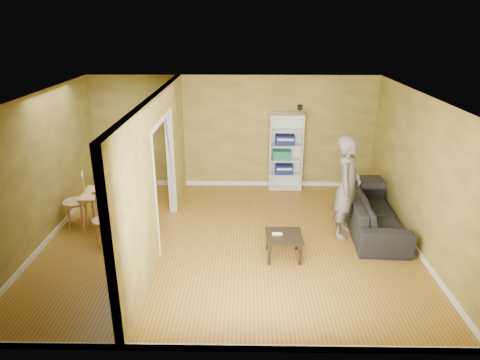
# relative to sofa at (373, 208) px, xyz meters

# --- Properties ---
(room_shell) EXTENTS (6.50, 6.50, 6.50)m
(room_shell) POSITION_rel_sofa_xyz_m (-2.70, -0.51, 0.86)
(room_shell) COLOR olive
(room_shell) RESTS_ON ground
(partition) EXTENTS (0.22, 5.50, 2.60)m
(partition) POSITION_rel_sofa_xyz_m (-3.90, -0.51, 0.86)
(partition) COLOR #B5AF46
(partition) RESTS_ON ground
(wall_speaker) EXTENTS (0.10, 0.10, 0.10)m
(wall_speaker) POSITION_rel_sofa_xyz_m (-1.20, 2.18, 1.46)
(wall_speaker) COLOR black
(wall_speaker) RESTS_ON room_shell
(sofa) EXTENTS (2.37, 1.12, 0.88)m
(sofa) POSITION_rel_sofa_xyz_m (0.00, 0.00, 0.00)
(sofa) COLOR #2C2C34
(sofa) RESTS_ON ground
(person) EXTENTS (1.00, 0.91, 2.22)m
(person) POSITION_rel_sofa_xyz_m (-0.59, -0.23, 0.67)
(person) COLOR slate
(person) RESTS_ON ground
(bookshelf) EXTENTS (0.75, 0.33, 1.78)m
(bookshelf) POSITION_rel_sofa_xyz_m (-1.49, 2.09, 0.45)
(bookshelf) COLOR white
(bookshelf) RESTS_ON ground
(paper_box_navy_a) EXTENTS (0.41, 0.27, 0.21)m
(paper_box_navy_a) POSITION_rel_sofa_xyz_m (-1.52, 2.05, 0.04)
(paper_box_navy_a) COLOR navy
(paper_box_navy_a) RESTS_ON bookshelf
(paper_box_teal) EXTENTS (0.41, 0.27, 0.21)m
(paper_box_teal) POSITION_rel_sofa_xyz_m (-1.57, 2.05, 0.39)
(paper_box_teal) COLOR teal
(paper_box_teal) RESTS_ON bookshelf
(paper_box_navy_b) EXTENTS (0.43, 0.28, 0.22)m
(paper_box_navy_b) POSITION_rel_sofa_xyz_m (-1.52, 2.05, 0.74)
(paper_box_navy_b) COLOR navy
(paper_box_navy_b) RESTS_ON bookshelf
(coffee_table) EXTENTS (0.60, 0.60, 0.40)m
(coffee_table) POSITION_rel_sofa_xyz_m (-1.76, -1.04, -0.10)
(coffee_table) COLOR black
(coffee_table) RESTS_ON ground
(game_controller) EXTENTS (0.17, 0.04, 0.03)m
(game_controller) POSITION_rel_sofa_xyz_m (-1.87, -1.02, -0.02)
(game_controller) COLOR white
(game_controller) RESTS_ON coffee_table
(dining_table) EXTENTS (1.11, 0.74, 0.70)m
(dining_table) POSITION_rel_sofa_xyz_m (-4.91, 0.07, 0.18)
(dining_table) COLOR #E5AD87
(dining_table) RESTS_ON ground
(chair_left) EXTENTS (0.61, 0.61, 1.04)m
(chair_left) POSITION_rel_sofa_xyz_m (-5.65, 0.08, 0.08)
(chair_left) COLOR tan
(chair_left) RESTS_ON ground
(chair_near) EXTENTS (0.54, 0.54, 0.94)m
(chair_near) POSITION_rel_sofa_xyz_m (-4.88, -0.61, 0.03)
(chair_near) COLOR #DAC07C
(chair_near) RESTS_ON ground
(chair_far) EXTENTS (0.58, 0.58, 0.95)m
(chair_far) POSITION_rel_sofa_xyz_m (-4.84, 0.66, 0.03)
(chair_far) COLOR #D2BA8B
(chair_far) RESTS_ON ground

